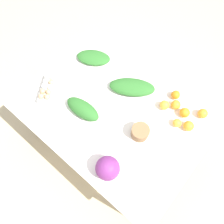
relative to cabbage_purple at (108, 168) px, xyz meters
The scene contains 15 objects.
ground_plane 0.90m from the cabbage_purple, 126.40° to the left, with size 8.00×8.00×0.00m, color #C6B289.
dining_table 0.47m from the cabbage_purple, 126.40° to the left, with size 1.43×1.00×0.70m.
cabbage_purple is the anchor object (origin of this frame).
egg_carton 0.80m from the cabbage_purple, 167.52° to the left, with size 0.23×0.27×0.09m.
paper_bag 0.36m from the cabbage_purple, 88.75° to the left, with size 0.13×0.13×0.09m, color olive.
greens_bunch_scallion 0.49m from the cabbage_purple, 153.50° to the left, with size 0.29×0.13×0.10m, color #2D6B28.
greens_bunch_dandelion 0.68m from the cabbage_purple, 113.83° to the left, with size 0.37×0.16×0.08m, color #2D6B28.
greens_bunch_kale 0.96m from the cabbage_purple, 138.07° to the left, with size 0.29×0.16×0.06m, color #2D6B28.
orange_0 0.72m from the cabbage_purple, 83.42° to the left, with size 0.07×0.07×0.07m, color orange.
orange_1 0.62m from the cabbage_purple, 73.69° to the left, with size 0.06×0.06×0.06m, color #F9A833.
orange_2 0.79m from the cabbage_purple, 87.63° to the left, with size 0.07×0.07×0.07m, color orange.
orange_3 0.83m from the cabbage_purple, 70.31° to the left, with size 0.08×0.08×0.08m, color orange.
orange_4 0.68m from the cabbage_purple, 68.04° to the left, with size 0.08×0.08×0.08m, color orange.
orange_5 0.72m from the cabbage_purple, 76.22° to the left, with size 0.08×0.08×0.08m, color orange.
orange_6 0.66m from the cabbage_purple, 88.48° to the left, with size 0.07×0.07×0.07m, color #F9A833.
Camera 1 is at (0.45, -0.53, 2.25)m, focal length 35.00 mm.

